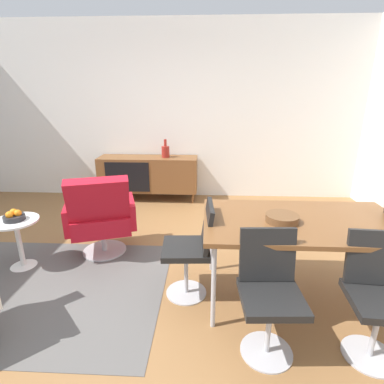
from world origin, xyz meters
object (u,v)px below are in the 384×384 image
(vase_cobalt, at_px, (166,151))
(dining_chair_front_right, at_px, (378,293))
(sideboard, at_px, (148,174))
(side_table_round, at_px, (18,238))
(wooden_bowl_on_table, at_px, (282,218))
(lounge_chair_red, at_px, (101,215))
(fruit_bowl, at_px, (14,216))
(dining_chair_front_left, at_px, (269,290))
(dining_table, at_px, (302,224))
(dining_chair_near_window, at_px, (193,246))

(vase_cobalt, relative_size, dining_chair_front_right, 0.34)
(sideboard, xyz_separation_m, side_table_round, (-0.93, -2.12, -0.12))
(vase_cobalt, distance_m, side_table_round, 2.50)
(wooden_bowl_on_table, relative_size, lounge_chair_red, 0.27)
(lounge_chair_red, xyz_separation_m, fruit_bowl, (-0.76, -0.28, 0.09))
(sideboard, height_order, wooden_bowl_on_table, wooden_bowl_on_table)
(dining_chair_front_left, relative_size, fruit_bowl, 4.28)
(vase_cobalt, height_order, side_table_round, vase_cobalt)
(vase_cobalt, bearing_deg, dining_chair_front_left, -70.18)
(dining_table, bearing_deg, side_table_round, 172.37)
(dining_table, distance_m, side_table_round, 2.72)
(dining_chair_front_left, height_order, side_table_round, dining_chair_front_left)
(sideboard, relative_size, dining_chair_near_window, 1.87)
(dining_chair_front_left, height_order, lounge_chair_red, lounge_chair_red)
(wooden_bowl_on_table, xyz_separation_m, side_table_round, (-2.49, 0.41, -0.45))
(dining_chair_front_left, relative_size, side_table_round, 1.65)
(sideboard, distance_m, wooden_bowl_on_table, 2.99)
(lounge_chair_red, distance_m, fruit_bowl, 0.82)
(side_table_round, bearing_deg, wooden_bowl_on_table, -9.24)
(fruit_bowl, bearing_deg, wooden_bowl_on_table, -9.26)
(dining_chair_front_right, height_order, side_table_round, dining_chair_front_right)
(dining_chair_front_left, relative_size, lounge_chair_red, 0.90)
(sideboard, xyz_separation_m, wooden_bowl_on_table, (1.56, -2.53, 0.33))
(dining_table, relative_size, dining_chair_front_left, 1.87)
(wooden_bowl_on_table, relative_size, dining_chair_front_left, 0.30)
(sideboard, xyz_separation_m, dining_chair_near_window, (0.85, -2.47, 0.03))
(dining_chair_front_right, relative_size, dining_chair_near_window, 1.00)
(dining_chair_front_left, bearing_deg, vase_cobalt, 109.82)
(sideboard, height_order, dining_table, dining_table)
(dining_chair_near_window, distance_m, side_table_round, 1.82)
(vase_cobalt, height_order, dining_table, vase_cobalt)
(side_table_round, bearing_deg, dining_table, -7.63)
(dining_chair_near_window, height_order, dining_chair_front_left, same)
(side_table_round, bearing_deg, sideboard, 66.32)
(dining_chair_near_window, relative_size, lounge_chair_red, 0.90)
(sideboard, bearing_deg, dining_table, -54.87)
(dining_chair_front_left, bearing_deg, dining_table, 57.70)
(dining_table, relative_size, wooden_bowl_on_table, 6.15)
(dining_chair_near_window, bearing_deg, dining_table, -0.23)
(wooden_bowl_on_table, relative_size, dining_chair_front_right, 0.30)
(wooden_bowl_on_table, xyz_separation_m, dining_chair_front_left, (-0.17, -0.51, -0.30))
(side_table_round, height_order, fruit_bowl, fruit_bowl)
(sideboard, height_order, dining_chair_front_right, dining_chair_front_right)
(sideboard, bearing_deg, wooden_bowl_on_table, -58.22)
(dining_chair_front_right, xyz_separation_m, lounge_chair_red, (-2.26, 1.20, -0.00))
(wooden_bowl_on_table, xyz_separation_m, dining_chair_front_right, (0.53, -0.51, -0.30))
(dining_chair_front_right, bearing_deg, dining_chair_front_left, 179.99)
(vase_cobalt, height_order, dining_chair_front_right, vase_cobalt)
(lounge_chair_red, bearing_deg, vase_cobalt, 75.94)
(dining_chair_front_right, xyz_separation_m, dining_chair_near_window, (-1.24, 0.56, 0.00))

